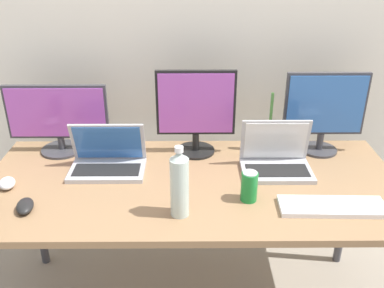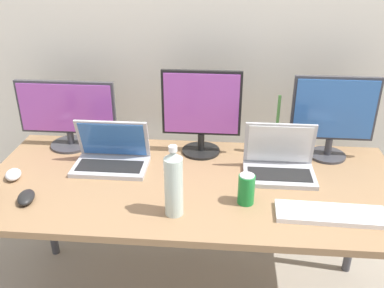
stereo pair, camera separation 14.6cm
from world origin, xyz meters
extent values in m
cube|color=silver|center=(0.00, 0.59, 1.30)|extent=(7.00, 0.08, 2.60)
cylinder|color=#424247|center=(-0.84, 0.34, 0.35)|extent=(0.04, 0.04, 0.71)
cylinder|color=#424247|center=(0.84, 0.34, 0.35)|extent=(0.04, 0.04, 0.71)
cube|color=#93704C|center=(0.00, 0.00, 0.72)|extent=(1.80, 0.80, 0.03)
cylinder|color=#38383D|center=(-0.64, 0.30, 0.75)|extent=(0.20, 0.20, 0.01)
cylinder|color=#38383D|center=(-0.64, 0.30, 0.78)|extent=(0.03, 0.03, 0.06)
cube|color=#38383D|center=(-0.64, 0.30, 0.94)|extent=(0.48, 0.02, 0.26)
cube|color=#A54CB2|center=(-0.64, 0.28, 0.94)|extent=(0.46, 0.01, 0.24)
cylinder|color=black|center=(0.02, 0.28, 0.75)|extent=(0.18, 0.18, 0.01)
cylinder|color=black|center=(0.02, 0.28, 0.79)|extent=(0.03, 0.03, 0.09)
cube|color=black|center=(0.02, 0.28, 0.99)|extent=(0.37, 0.02, 0.31)
cube|color=#A54CB2|center=(0.02, 0.27, 0.99)|extent=(0.35, 0.01, 0.29)
cylinder|color=#38383D|center=(0.63, 0.29, 0.75)|extent=(0.17, 0.17, 0.01)
cylinder|color=#38383D|center=(0.63, 0.29, 0.79)|extent=(0.03, 0.03, 0.08)
cube|color=#38383D|center=(0.63, 0.29, 0.98)|extent=(0.38, 0.02, 0.30)
cube|color=#3366B2|center=(0.63, 0.27, 0.98)|extent=(0.36, 0.01, 0.28)
cube|color=#B7B7BC|center=(-0.38, 0.08, 0.75)|extent=(0.33, 0.20, 0.02)
cube|color=black|center=(-0.38, 0.07, 0.76)|extent=(0.29, 0.11, 0.00)
cube|color=#B7B7BC|center=(-0.38, 0.15, 0.86)|extent=(0.33, 0.07, 0.20)
cube|color=#3366B2|center=(-0.38, 0.15, 0.85)|extent=(0.30, 0.05, 0.17)
cube|color=#B7B7BC|center=(0.38, 0.07, 0.75)|extent=(0.31, 0.21, 0.02)
cube|color=black|center=(0.38, 0.06, 0.76)|extent=(0.27, 0.11, 0.00)
cube|color=#B7B7BC|center=(0.38, 0.16, 0.86)|extent=(0.31, 0.04, 0.21)
cube|color=white|center=(0.38, 0.15, 0.86)|extent=(0.28, 0.03, 0.18)
cube|color=white|center=(0.54, -0.21, 0.75)|extent=(0.41, 0.14, 0.02)
ellipsoid|color=black|center=(-0.64, -0.21, 0.76)|extent=(0.09, 0.12, 0.04)
ellipsoid|color=silver|center=(-0.78, -0.04, 0.76)|extent=(0.09, 0.11, 0.04)
cylinder|color=silver|center=(-0.05, -0.24, 0.86)|extent=(0.07, 0.07, 0.24)
cone|color=silver|center=(-0.05, -0.24, 0.99)|extent=(0.06, 0.06, 0.03)
cylinder|color=white|center=(-0.05, -0.24, 1.02)|extent=(0.03, 0.03, 0.02)
cylinder|color=#197F33|center=(0.23, -0.14, 0.80)|extent=(0.07, 0.07, 0.12)
cylinder|color=silver|center=(0.23, -0.14, 0.86)|extent=(0.06, 0.06, 0.00)
cylinder|color=#B2D1B7|center=(0.38, 0.30, 0.79)|extent=(0.07, 0.07, 0.11)
cylinder|color=#519342|center=(0.38, 0.30, 0.94)|extent=(0.01, 0.01, 0.19)
camera|label=1|loc=(-0.01, -1.58, 1.70)|focal=40.00mm
camera|label=2|loc=(0.14, -1.57, 1.70)|focal=40.00mm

